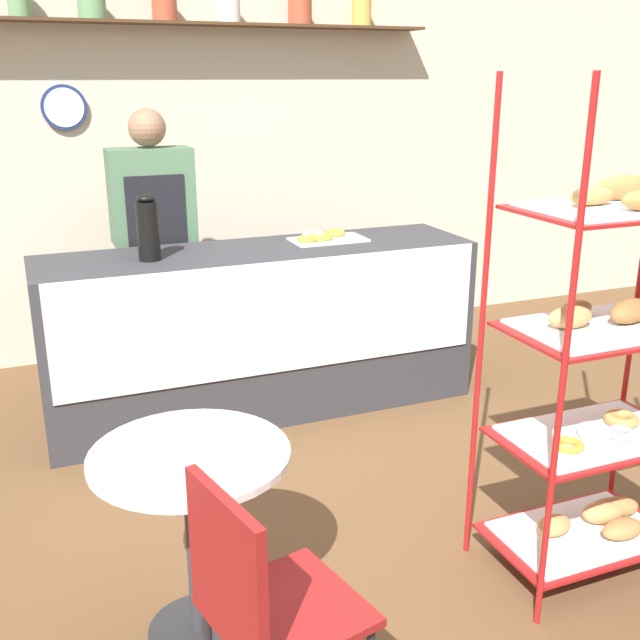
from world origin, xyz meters
TOP-DOWN VIEW (x-y plane):
  - ground_plane at (0.00, 0.00)m, footprint 14.00×14.00m
  - back_wall at (-0.00, 2.60)m, footprint 10.00×0.30m
  - display_counter at (0.00, 1.35)m, footprint 2.40×0.64m
  - pastry_rack at (0.72, -0.52)m, footprint 0.76×0.48m
  - person_worker at (-0.48, 1.85)m, footprint 0.47×0.23m
  - cafe_table at (-0.78, -0.34)m, footprint 0.65×0.65m
  - cafe_chair at (-0.74, -0.92)m, footprint 0.45×0.45m
  - coffee_carafe at (-0.60, 1.32)m, footprint 0.11×0.11m
  - donut_tray_counter at (0.40, 1.42)m, footprint 0.43×0.24m

SIDE VIEW (x-z plane):
  - ground_plane at x=0.00m, z-range 0.00..0.00m
  - display_counter at x=0.00m, z-range 0.00..0.94m
  - cafe_table at x=-0.78m, z-range 0.17..0.87m
  - cafe_chair at x=-0.74m, z-range 0.11..0.99m
  - pastry_rack at x=0.72m, z-range -0.17..1.69m
  - person_worker at x=-0.48m, z-range 0.07..1.75m
  - donut_tray_counter at x=0.40m, z-range 0.94..0.99m
  - coffee_carafe at x=-0.60m, z-range 0.94..1.28m
  - back_wall at x=0.00m, z-range 0.02..2.72m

